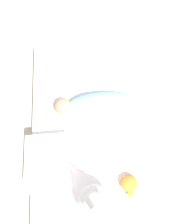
% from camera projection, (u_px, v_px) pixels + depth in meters
% --- Properties ---
extents(ground_plane, '(12.00, 12.00, 0.00)m').
position_uv_depth(ground_plane, '(92.00, 128.00, 1.75)').
color(ground_plane, '#B2A893').
extents(bed_mattress, '(1.45, 0.87, 0.13)m').
position_uv_depth(bed_mattress, '(91.00, 126.00, 1.69)').
color(bed_mattress, white).
rests_on(bed_mattress, ground_plane).
extents(burp_cloth, '(0.22, 0.21, 0.02)m').
position_uv_depth(burp_cloth, '(62.00, 108.00, 1.66)').
color(burp_cloth, white).
rests_on(burp_cloth, bed_mattress).
extents(swaddled_baby, '(0.17, 0.59, 0.15)m').
position_uv_depth(swaddled_baby, '(95.00, 103.00, 1.60)').
color(swaddled_baby, '#7FB7E5').
rests_on(swaddled_baby, bed_mattress).
extents(pillow, '(0.38, 0.29, 0.09)m').
position_uv_depth(pillow, '(47.00, 163.00, 1.48)').
color(pillow, white).
rests_on(pillow, bed_mattress).
extents(bunny_plush, '(0.21, 0.21, 0.41)m').
position_uv_depth(bunny_plush, '(94.00, 202.00, 1.31)').
color(bunny_plush, white).
rests_on(bunny_plush, bed_mattress).
extents(turtle_plush, '(0.14, 0.11, 0.07)m').
position_uv_depth(turtle_plush, '(129.00, 184.00, 1.44)').
color(turtle_plush, orange).
rests_on(turtle_plush, bed_mattress).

